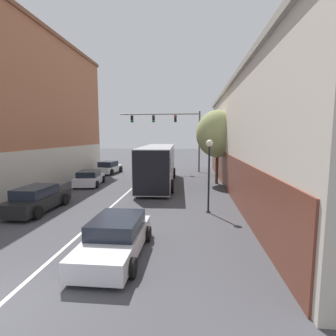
{
  "coord_description": "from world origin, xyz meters",
  "views": [
    {
      "loc": [
        4.72,
        -5.26,
        4.18
      ],
      "look_at": [
        2.91,
        14.84,
        1.7
      ],
      "focal_mm": 28.0,
      "sensor_mm": 36.0,
      "label": 1
    }
  ],
  "objects_px": {
    "parked_car_left_near": "(89,178)",
    "parked_car_left_far": "(38,199)",
    "traffic_signal_gantry": "(173,127)",
    "parked_car_left_mid": "(109,168)",
    "hatchback_foreground": "(116,238)",
    "bus": "(158,163)",
    "street_tree_near": "(218,134)",
    "street_lamp": "(209,166)"
  },
  "relations": [
    {
      "from": "parked_car_left_far",
      "to": "traffic_signal_gantry",
      "type": "height_order",
      "value": "traffic_signal_gantry"
    },
    {
      "from": "hatchback_foreground",
      "to": "traffic_signal_gantry",
      "type": "height_order",
      "value": "traffic_signal_gantry"
    },
    {
      "from": "hatchback_foreground",
      "to": "parked_car_left_mid",
      "type": "xyz_separation_m",
      "value": [
        -6.56,
        19.65,
        0.03
      ]
    },
    {
      "from": "parked_car_left_far",
      "to": "street_lamp",
      "type": "height_order",
      "value": "street_lamp"
    },
    {
      "from": "hatchback_foreground",
      "to": "street_tree_near",
      "type": "bearing_deg",
      "value": -18.3
    },
    {
      "from": "parked_car_left_mid",
      "to": "street_lamp",
      "type": "bearing_deg",
      "value": -137.47
    },
    {
      "from": "hatchback_foreground",
      "to": "street_tree_near",
      "type": "height_order",
      "value": "street_tree_near"
    },
    {
      "from": "bus",
      "to": "parked_car_left_far",
      "type": "relative_size",
      "value": 2.56
    },
    {
      "from": "parked_car_left_mid",
      "to": "parked_car_left_far",
      "type": "height_order",
      "value": "parked_car_left_far"
    },
    {
      "from": "hatchback_foreground",
      "to": "street_lamp",
      "type": "relative_size",
      "value": 1.11
    },
    {
      "from": "traffic_signal_gantry",
      "to": "street_tree_near",
      "type": "bearing_deg",
      "value": -59.31
    },
    {
      "from": "hatchback_foreground",
      "to": "parked_car_left_near",
      "type": "relative_size",
      "value": 1.03
    },
    {
      "from": "bus",
      "to": "street_tree_near",
      "type": "distance_m",
      "value": 5.71
    },
    {
      "from": "parked_car_left_near",
      "to": "street_tree_near",
      "type": "relative_size",
      "value": 0.67
    },
    {
      "from": "street_lamp",
      "to": "hatchback_foreground",
      "type": "bearing_deg",
      "value": -123.16
    },
    {
      "from": "bus",
      "to": "parked_car_left_far",
      "type": "bearing_deg",
      "value": 144.75
    },
    {
      "from": "traffic_signal_gantry",
      "to": "street_lamp",
      "type": "height_order",
      "value": "traffic_signal_gantry"
    },
    {
      "from": "bus",
      "to": "street_lamp",
      "type": "bearing_deg",
      "value": -157.54
    },
    {
      "from": "traffic_signal_gantry",
      "to": "parked_car_left_near",
      "type": "bearing_deg",
      "value": -125.15
    },
    {
      "from": "parked_car_left_mid",
      "to": "traffic_signal_gantry",
      "type": "distance_m",
      "value": 8.64
    },
    {
      "from": "parked_car_left_near",
      "to": "parked_car_left_mid",
      "type": "distance_m",
      "value": 7.03
    },
    {
      "from": "parked_car_left_near",
      "to": "bus",
      "type": "bearing_deg",
      "value": -87.67
    },
    {
      "from": "parked_car_left_near",
      "to": "street_tree_near",
      "type": "xyz_separation_m",
      "value": [
        10.85,
        1.76,
        3.74
      ]
    },
    {
      "from": "hatchback_foreground",
      "to": "traffic_signal_gantry",
      "type": "relative_size",
      "value": 0.47
    },
    {
      "from": "traffic_signal_gantry",
      "to": "bus",
      "type": "bearing_deg",
      "value": -94.78
    },
    {
      "from": "parked_car_left_mid",
      "to": "street_lamp",
      "type": "relative_size",
      "value": 1.04
    },
    {
      "from": "parked_car_left_near",
      "to": "parked_car_left_far",
      "type": "distance_m",
      "value": 7.77
    },
    {
      "from": "hatchback_foreground",
      "to": "traffic_signal_gantry",
      "type": "distance_m",
      "value": 22.29
    },
    {
      "from": "parked_car_left_mid",
      "to": "traffic_signal_gantry",
      "type": "relative_size",
      "value": 0.45
    },
    {
      "from": "hatchback_foreground",
      "to": "parked_car_left_far",
      "type": "xyz_separation_m",
      "value": [
        -5.86,
        4.87,
        0.06
      ]
    },
    {
      "from": "parked_car_left_far",
      "to": "street_lamp",
      "type": "distance_m",
      "value": 9.65
    },
    {
      "from": "parked_car_left_near",
      "to": "parked_car_left_mid",
      "type": "relative_size",
      "value": 1.03
    },
    {
      "from": "hatchback_foreground",
      "to": "parked_car_left_mid",
      "type": "bearing_deg",
      "value": 18.8
    },
    {
      "from": "bus",
      "to": "street_lamp",
      "type": "xyz_separation_m",
      "value": [
        3.8,
        -8.16,
        0.73
      ]
    },
    {
      "from": "street_tree_near",
      "to": "street_lamp",
      "type": "bearing_deg",
      "value": -98.17
    },
    {
      "from": "parked_car_left_near",
      "to": "street_lamp",
      "type": "xyz_separation_m",
      "value": [
        9.57,
        -7.17,
        1.99
      ]
    },
    {
      "from": "bus",
      "to": "street_tree_near",
      "type": "xyz_separation_m",
      "value": [
        5.08,
        0.77,
        2.48
      ]
    },
    {
      "from": "bus",
      "to": "parked_car_left_near",
      "type": "bearing_deg",
      "value": 97.26
    },
    {
      "from": "parked_car_left_far",
      "to": "traffic_signal_gantry",
      "type": "relative_size",
      "value": 0.49
    },
    {
      "from": "parked_car_left_near",
      "to": "street_lamp",
      "type": "bearing_deg",
      "value": -134.27
    },
    {
      "from": "bus",
      "to": "parked_car_left_mid",
      "type": "xyz_separation_m",
      "value": [
        -6.34,
        6.02,
        -1.21
      ]
    },
    {
      "from": "street_lamp",
      "to": "street_tree_near",
      "type": "xyz_separation_m",
      "value": [
        1.28,
        8.93,
        1.76
      ]
    }
  ]
}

